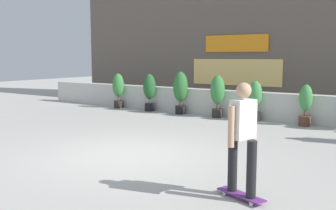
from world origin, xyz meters
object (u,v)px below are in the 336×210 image
potted_plant_1 (149,90)px  potted_plant_5 (305,104)px  potted_plant_0 (118,88)px  potted_plant_3 (218,93)px  potted_plant_4 (255,99)px  skater_foreground (243,135)px  potted_plant_2 (180,89)px

potted_plant_1 → potted_plant_5: potted_plant_1 is taller
potted_plant_0 → potted_plant_1: 1.55m
potted_plant_3 → potted_plant_4: potted_plant_3 is taller
potted_plant_4 → potted_plant_0: bearing=-180.0°
potted_plant_0 → skater_foreground: size_ratio=0.82×
potted_plant_2 → potted_plant_3: size_ratio=1.06×
potted_plant_3 → potted_plant_5: size_ratio=1.16×
potted_plant_2 → potted_plant_3: 1.48m
potted_plant_4 → skater_foreground: size_ratio=0.76×
potted_plant_0 → potted_plant_5: potted_plant_0 is taller
potted_plant_5 → skater_foreground: 6.67m
potted_plant_1 → skater_foreground: skater_foreground is taller
potted_plant_0 → potted_plant_4: bearing=0.0°
potted_plant_4 → skater_foreground: skater_foreground is taller
potted_plant_4 → skater_foreground: (2.37, -6.62, 0.22)m
potted_plant_4 → potted_plant_5: (1.56, -0.00, -0.05)m
potted_plant_0 → potted_plant_2: bearing=-0.0°
potted_plant_4 → potted_plant_5: 1.56m
potted_plant_1 → potted_plant_4: potted_plant_1 is taller
potted_plant_1 → potted_plant_3: bearing=0.0°
skater_foreground → potted_plant_2: bearing=128.0°
potted_plant_1 → skater_foreground: (6.56, -6.62, 0.14)m
potted_plant_3 → skater_foreground: (3.70, -6.62, 0.12)m
potted_plant_2 → potted_plant_4: potted_plant_2 is taller
potted_plant_1 → potted_plant_5: 5.75m
potted_plant_0 → potted_plant_5: 7.30m
potted_plant_0 → potted_plant_2: 2.93m
potted_plant_0 → potted_plant_1: bearing=-0.0°
potted_plant_2 → potted_plant_5: (4.37, 0.00, -0.21)m
potted_plant_3 → potted_plant_4: 1.34m
potted_plant_5 → skater_foreground: (0.81, -6.62, 0.27)m
potted_plant_0 → potted_plant_3: 4.41m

